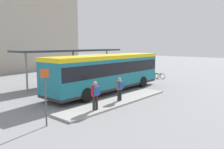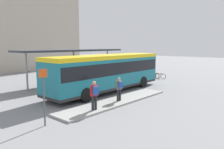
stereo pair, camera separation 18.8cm
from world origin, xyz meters
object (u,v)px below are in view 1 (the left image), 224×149
pedestrian_waiting (120,87)px  bicycle_yellow (149,75)px  bicycle_black (159,76)px  bicycle_orange (145,74)px  pedestrian_companion (95,94)px  potted_planter_near_shelter (67,82)px  bicycle_red (154,76)px  city_bus (108,70)px  platform_sign (45,95)px

pedestrian_waiting → bicycle_yellow: pedestrian_waiting is taller
bicycle_black → bicycle_orange: bearing=3.4°
pedestrian_companion → potted_planter_near_shelter: 7.36m
pedestrian_companion → bicycle_red: size_ratio=1.12×
pedestrian_waiting → pedestrian_companion: bearing=114.2°
bicycle_orange → potted_planter_near_shelter: size_ratio=1.20×
city_bus → bicycle_orange: 9.57m
pedestrian_companion → bicycle_black: 14.53m
pedestrian_companion → bicycle_red: bearing=-55.9°
pedestrian_waiting → platform_sign: 5.82m
bicycle_orange → potted_planter_near_shelter: 11.05m
bicycle_red → bicycle_orange: bearing=173.9°
bicycle_red → platform_sign: bearing=-78.9°
bicycle_red → bicycle_orange: (0.10, 1.30, 0.01)m
bicycle_yellow → platform_sign: bearing=-80.6°
pedestrian_companion → bicycle_yellow: 14.70m
pedestrian_waiting → bicycle_black: (11.44, 3.24, -0.71)m
bicycle_yellow → bicycle_orange: bearing=162.4°
pedestrian_companion → platform_sign: bearing=103.5°
platform_sign → bicycle_yellow: bearing=15.1°
bicycle_orange → bicycle_red: bearing=-9.4°
bicycle_orange → pedestrian_companion: bearing=-73.9°
pedestrian_waiting → bicycle_orange: pedestrian_waiting is taller
potted_planter_near_shelter → platform_sign: bearing=-133.7°
city_bus → pedestrian_companion: 5.89m
city_bus → bicycle_yellow: city_bus is taller
city_bus → platform_sign: size_ratio=4.18×
pedestrian_waiting → bicycle_orange: size_ratio=1.01×
bicycle_red → potted_planter_near_shelter: 11.18m
bicycle_red → bicycle_yellow: 0.65m
pedestrian_waiting → bicycle_black: bearing=-56.2°
pedestrian_companion → bicycle_yellow: bearing=-53.5°
bicycle_yellow → platform_sign: platform_sign is taller
bicycle_black → platform_sign: bearing=102.3°
bicycle_black → bicycle_red: 0.67m
pedestrian_waiting → potted_planter_near_shelter: 6.43m
city_bus → bicycle_black: bearing=0.3°
platform_sign → pedestrian_companion: bearing=-3.8°
bicycle_yellow → bicycle_black: bearing=3.1°
bicycle_yellow → bicycle_orange: 0.67m
bicycle_black → platform_sign: 17.60m
bicycle_yellow → potted_planter_near_shelter: bearing=-105.6°
bicycle_red → platform_sign: (-17.08, -3.96, 1.22)m
bicycle_orange → platform_sign: platform_sign is taller
pedestrian_waiting → bicycle_black: size_ratio=1.05×
city_bus → pedestrian_companion: size_ratio=6.76×
city_bus → potted_planter_near_shelter: city_bus is taller
pedestrian_companion → platform_sign: 3.21m
pedestrian_waiting → potted_planter_near_shelter: bearing=14.5°
pedestrian_companion → city_bus: bearing=-37.6°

